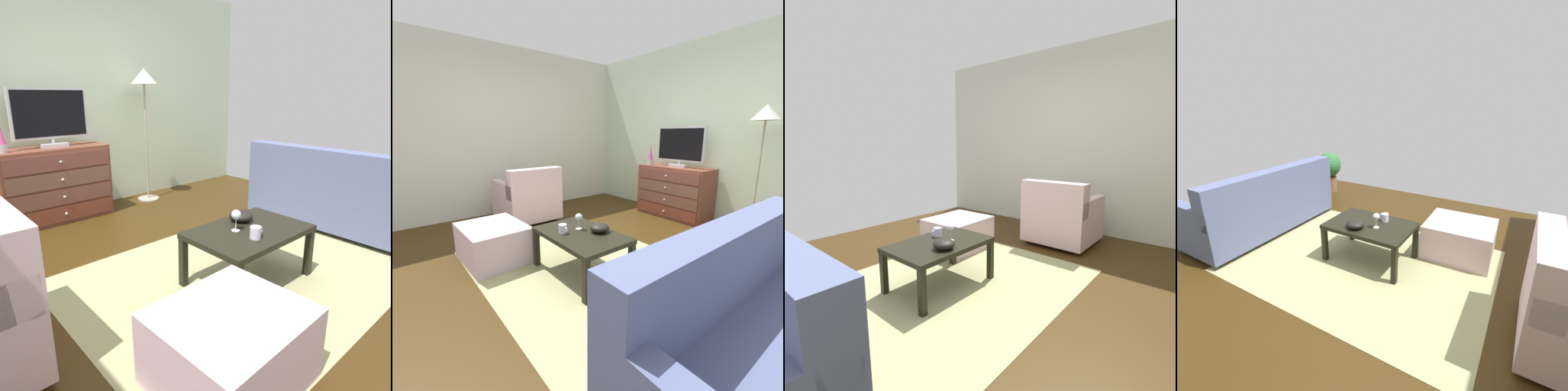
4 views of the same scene
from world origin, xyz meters
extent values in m
cube|color=#3A270D|center=(0.00, 0.00, -0.03)|extent=(5.28, 5.10, 0.05)
cube|color=tan|center=(0.20, -0.20, 0.00)|extent=(2.60, 1.90, 0.01)
cube|color=black|center=(-0.25, -0.03, 0.19)|extent=(0.05, 0.05, 0.37)
cube|color=black|center=(0.57, -0.03, 0.19)|extent=(0.05, 0.05, 0.37)
cube|color=black|center=(-0.25, -0.54, 0.19)|extent=(0.05, 0.05, 0.37)
cube|color=black|center=(0.57, -0.54, 0.19)|extent=(0.05, 0.05, 0.37)
cube|color=black|center=(0.16, -0.28, 0.39)|extent=(0.88, 0.58, 0.04)
cylinder|color=silver|center=(0.06, -0.24, 0.41)|extent=(0.06, 0.06, 0.00)
cylinder|color=silver|center=(0.06, -0.24, 0.46)|extent=(0.01, 0.01, 0.09)
sphere|color=silver|center=(0.06, -0.24, 0.53)|extent=(0.07, 0.07, 0.07)
cylinder|color=silver|center=(0.06, -0.42, 0.45)|extent=(0.08, 0.08, 0.08)
torus|color=silver|center=(0.11, -0.42, 0.46)|extent=(0.05, 0.01, 0.05)
ellipsoid|color=black|center=(0.24, -0.13, 0.45)|extent=(0.18, 0.18, 0.08)
cylinder|color=#332319|center=(2.13, -1.08, 0.03)|extent=(0.05, 0.05, 0.05)
cylinder|color=#332319|center=(2.13, 0.63, 0.03)|extent=(0.05, 0.05, 0.05)
cylinder|color=#332319|center=(1.44, -1.08, 0.03)|extent=(0.05, 0.05, 0.05)
cylinder|color=#332319|center=(1.44, 0.63, 0.03)|extent=(0.05, 0.05, 0.05)
cube|color=slate|center=(1.79, -0.22, 0.23)|extent=(0.85, 1.87, 0.36)
cube|color=slate|center=(1.46, -0.22, 0.63)|extent=(0.20, 1.87, 0.43)
cube|color=slate|center=(1.79, -1.10, 0.51)|extent=(0.81, 0.12, 0.20)
cube|color=slate|center=(1.79, 0.65, 0.51)|extent=(0.81, 0.12, 0.20)
cylinder|color=tan|center=(2.06, -0.07, 0.49)|extent=(0.16, 0.40, 0.16)
cylinder|color=#332319|center=(-1.37, 0.37, 0.03)|extent=(0.05, 0.05, 0.05)
cylinder|color=#332319|center=(-1.37, -0.27, 0.03)|extent=(0.05, 0.05, 0.05)
cube|color=beige|center=(-1.39, 0.05, 0.63)|extent=(0.20, 0.80, 0.41)
cube|color=beige|center=(-0.64, -0.84, 0.19)|extent=(0.72, 0.62, 0.39)
cylinder|color=brown|center=(1.99, -1.90, 0.14)|extent=(0.26, 0.26, 0.28)
sphere|color=#2D6B33|center=(1.99, -1.90, 0.50)|extent=(0.44, 0.44, 0.44)
camera|label=1|loc=(-1.69, -1.76, 1.35)|focal=31.73mm
camera|label=2|loc=(2.05, -1.70, 1.32)|focal=24.59mm
camera|label=3|loc=(1.79, 1.57, 1.27)|focal=26.26mm
camera|label=4|loc=(-1.16, 1.95, 1.64)|focal=25.26mm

